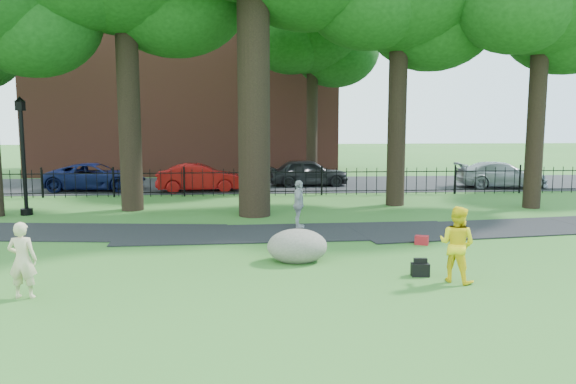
{
  "coord_description": "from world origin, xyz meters",
  "views": [
    {
      "loc": [
        -0.16,
        -12.36,
        3.41
      ],
      "look_at": [
        0.82,
        2.0,
        1.49
      ],
      "focal_mm": 35.0,
      "sensor_mm": 36.0,
      "label": 1
    }
  ],
  "objects": [
    {
      "name": "red_bag",
      "position": [
        4.45,
        2.17,
        0.12
      ],
      "size": [
        0.41,
        0.35,
        0.24
      ],
      "primitive_type": "cube",
      "rotation": [
        0.0,
        0.0,
        -0.43
      ],
      "color": "maroon",
      "rests_on": "ground"
    },
    {
      "name": "backpack",
      "position": [
        3.5,
        -0.79,
        0.14
      ],
      "size": [
        0.39,
        0.26,
        0.28
      ],
      "primitive_type": "cube",
      "rotation": [
        0.0,
        0.0,
        -0.08
      ],
      "color": "black",
      "rests_on": "ground"
    },
    {
      "name": "ground",
      "position": [
        0.0,
        0.0,
        0.0
      ],
      "size": [
        120.0,
        120.0,
        0.0
      ],
      "primitive_type": "plane",
      "color": "#2D6523",
      "rests_on": "ground"
    },
    {
      "name": "street",
      "position": [
        0.0,
        16.0,
        0.0
      ],
      "size": [
        80.0,
        7.0,
        0.02
      ],
      "primitive_type": "cube",
      "color": "black",
      "rests_on": "ground"
    },
    {
      "name": "footpath",
      "position": [
        1.0,
        3.9,
        0.0
      ],
      "size": [
        36.07,
        3.85,
        0.03
      ],
      "primitive_type": "cube",
      "rotation": [
        0.0,
        0.0,
        0.03
      ],
      "color": "black",
      "rests_on": "ground"
    },
    {
      "name": "red_sedan",
      "position": [
        -2.47,
        13.54,
        0.64
      ],
      "size": [
        4.02,
        1.71,
        1.29
      ],
      "primitive_type": "imported",
      "rotation": [
        0.0,
        0.0,
        1.66
      ],
      "color": "maroon",
      "rests_on": "ground"
    },
    {
      "name": "lamppost",
      "position": [
        -8.01,
        7.69,
        2.02
      ],
      "size": [
        0.41,
        0.41,
        4.12
      ],
      "rotation": [
        0.0,
        0.0,
        -0.19
      ],
      "color": "black",
      "rests_on": "ground"
    },
    {
      "name": "brick_building",
      "position": [
        -4.0,
        24.0,
        6.0
      ],
      "size": [
        18.0,
        8.0,
        12.0
      ],
      "primitive_type": "cube",
      "color": "brown",
      "rests_on": "ground"
    },
    {
      "name": "navy_van",
      "position": [
        -7.4,
        14.41,
        0.63
      ],
      "size": [
        4.59,
        2.2,
        1.26
      ],
      "primitive_type": "imported",
      "rotation": [
        0.0,
        0.0,
        1.55
      ],
      "color": "#0C133F",
      "rests_on": "ground"
    },
    {
      "name": "pedestrian",
      "position": [
        1.34,
        4.63,
        0.75
      ],
      "size": [
        0.5,
        0.92,
        1.5
      ],
      "primitive_type": "imported",
      "rotation": [
        0.0,
        0.0,
        1.42
      ],
      "color": "#A7A7AC",
      "rests_on": "ground"
    },
    {
      "name": "woman",
      "position": [
        -4.46,
        -1.73,
        0.74
      ],
      "size": [
        0.55,
        0.37,
        1.47
      ],
      "primitive_type": "imported",
      "rotation": [
        0.0,
        0.0,
        3.11
      ],
      "color": "#CFBC8E",
      "rests_on": "ground"
    },
    {
      "name": "iron_fence",
      "position": [
        0.0,
        12.0,
        0.6
      ],
      "size": [
        44.0,
        0.04,
        1.2
      ],
      "color": "black",
      "rests_on": "ground"
    },
    {
      "name": "grey_car",
      "position": [
        2.76,
        15.37,
        0.67
      ],
      "size": [
        4.02,
        1.75,
        1.35
      ],
      "primitive_type": "imported",
      "rotation": [
        0.0,
        0.0,
        1.61
      ],
      "color": "black",
      "rests_on": "ground"
    },
    {
      "name": "boulder",
      "position": [
        0.95,
        0.65,
        0.42
      ],
      "size": [
        1.68,
        1.43,
        0.84
      ],
      "primitive_type": "ellipsoid",
      "rotation": [
        0.0,
        0.0,
        -0.28
      ],
      "color": "#5C594C",
      "rests_on": "ground"
    },
    {
      "name": "silver_car",
      "position": [
        12.1,
        14.08,
        0.63
      ],
      "size": [
        4.44,
        2.09,
        1.25
      ],
      "primitive_type": "imported",
      "rotation": [
        0.0,
        0.0,
        1.49
      ],
      "color": "#92969A",
      "rests_on": "ground"
    },
    {
      "name": "man",
      "position": [
        4.12,
        -1.24,
        0.8
      ],
      "size": [
        0.97,
        0.97,
        1.59
      ],
      "primitive_type": "imported",
      "rotation": [
        0.0,
        0.0,
        2.37
      ],
      "color": "yellow",
      "rests_on": "ground"
    }
  ]
}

